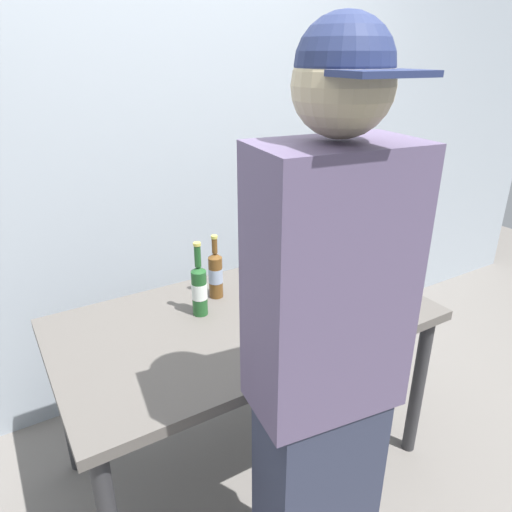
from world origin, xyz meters
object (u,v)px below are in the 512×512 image
at_px(beer_bottle_dark, 199,288).
at_px(laptop, 333,275).
at_px(beer_bottle_green, 216,274).
at_px(person_figure, 323,379).

bearing_deg(beer_bottle_dark, laptop, -7.20).
bearing_deg(beer_bottle_green, person_figure, -97.52).
distance_m(beer_bottle_green, person_figure, 0.87).
bearing_deg(laptop, beer_bottle_dark, 172.80).
relative_size(laptop, beer_bottle_green, 1.40).
relative_size(beer_bottle_dark, person_figure, 0.17).
height_order(beer_bottle_green, beer_bottle_dark, beer_bottle_dark).
bearing_deg(beer_bottle_green, beer_bottle_dark, -140.86).
bearing_deg(laptop, beer_bottle_green, 160.38).
distance_m(beer_bottle_dark, person_figure, 0.76).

